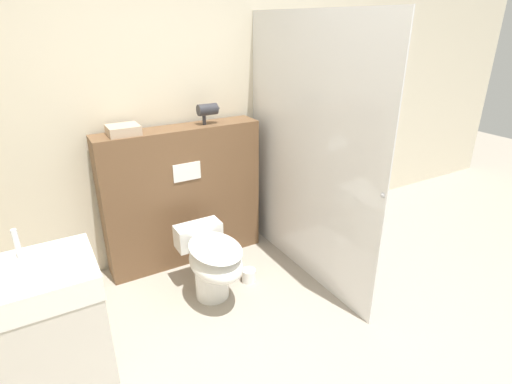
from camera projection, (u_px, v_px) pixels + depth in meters
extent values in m
plane|color=#9E9384|center=(332.00, 382.00, 2.27)|extent=(12.00, 12.00, 0.00)
cube|color=beige|center=(195.00, 106.00, 3.25)|extent=(8.00, 0.06, 2.50)
cube|color=brown|center=(183.00, 196.00, 3.26)|extent=(1.28, 0.25, 1.14)
cube|color=white|center=(187.00, 172.00, 3.06)|extent=(0.22, 0.01, 0.14)
cube|color=silver|center=(307.00, 154.00, 2.94)|extent=(0.01, 1.58, 1.97)
sphere|color=#B2B2B7|center=(383.00, 195.00, 2.36)|extent=(0.04, 0.04, 0.04)
cylinder|color=white|center=(212.00, 277.00, 2.93)|extent=(0.24, 0.24, 0.32)
ellipsoid|color=white|center=(216.00, 262.00, 2.79)|extent=(0.35, 0.50, 0.21)
ellipsoid|color=white|center=(215.00, 248.00, 2.74)|extent=(0.34, 0.49, 0.02)
cube|color=white|center=(198.00, 235.00, 3.00)|extent=(0.34, 0.16, 0.18)
cube|color=beige|center=(49.00, 368.00, 1.84)|extent=(0.54, 0.40, 0.84)
cube|color=white|center=(25.00, 283.00, 1.65)|extent=(0.56, 0.41, 0.12)
cylinder|color=silver|center=(17.00, 244.00, 1.69)|extent=(0.02, 0.02, 0.14)
cylinder|color=#2D2D33|center=(207.00, 109.00, 3.08)|extent=(0.15, 0.09, 0.09)
cone|color=#2D2D33|center=(218.00, 108.00, 3.13)|extent=(0.03, 0.08, 0.08)
cylinder|color=#2D2D33|center=(204.00, 118.00, 3.09)|extent=(0.03, 0.03, 0.11)
cube|color=tan|center=(123.00, 130.00, 2.83)|extent=(0.22, 0.20, 0.07)
cylinder|color=white|center=(249.00, 275.00, 3.13)|extent=(0.11, 0.11, 0.11)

